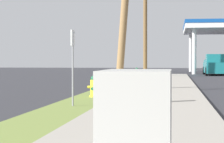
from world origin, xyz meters
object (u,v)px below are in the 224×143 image
object	(u,v)px
utility_pole_background	(145,13)
car_navy_by_near_pump	(212,66)
fire_hydrant_third	(122,78)
truck_teal_on_apron	(216,65)
street_sign_post	(73,52)
truck_black_at_forecourt	(223,64)
fire_hydrant_fourth	(137,73)
fire_hydrant_second	(93,88)

from	to	relation	value
utility_pole_background	car_navy_by_near_pump	size ratio (longest dim) A/B	2.25
fire_hydrant_third	truck_teal_on_apron	bearing A→B (deg)	70.92
fire_hydrant_third	truck_teal_on_apron	size ratio (longest dim) A/B	0.14
utility_pole_background	street_sign_post	bearing A→B (deg)	-90.80
car_navy_by_near_pump	truck_black_at_forecourt	distance (m)	3.84
utility_pole_background	truck_teal_on_apron	bearing A→B (deg)	45.08
fire_hydrant_fourth	street_sign_post	xyz separation A→B (m)	(0.04, -20.77, 1.19)
fire_hydrant_second	truck_teal_on_apron	world-z (taller)	truck_teal_on_apron
fire_hydrant_third	fire_hydrant_fourth	distance (m)	9.27
car_navy_by_near_pump	truck_teal_on_apron	world-z (taller)	truck_teal_on_apron
street_sign_post	fire_hydrant_second	bearing A→B (deg)	89.79
fire_hydrant_second	car_navy_by_near_pump	world-z (taller)	car_navy_by_near_pump
fire_hydrant_third	street_sign_post	size ratio (longest dim) A/B	0.35
utility_pole_background	truck_black_at_forecourt	distance (m)	19.34
fire_hydrant_fourth	truck_teal_on_apron	distance (m)	11.80
street_sign_post	truck_teal_on_apron	xyz separation A→B (m)	(6.57, 30.54, -0.72)
fire_hydrant_second	fire_hydrant_third	distance (m)	8.45
street_sign_post	truck_black_at_forecourt	distance (m)	42.15
truck_black_at_forecourt	truck_teal_on_apron	distance (m)	10.92
fire_hydrant_second	truck_black_at_forecourt	world-z (taller)	truck_black_at_forecourt
fire_hydrant_second	truck_teal_on_apron	bearing A→B (deg)	76.59
fire_hydrant_third	truck_black_at_forecourt	world-z (taller)	truck_black_at_forecourt
utility_pole_background	car_navy_by_near_pump	xyz separation A→B (m)	(7.08, 20.70, -4.61)
utility_pole_background	truck_teal_on_apron	size ratio (longest dim) A/B	1.89
fire_hydrant_fourth	car_navy_by_near_pump	xyz separation A→B (m)	(7.46, 24.22, 0.28)
fire_hydrant_fourth	street_sign_post	world-z (taller)	street_sign_post
street_sign_post	fire_hydrant_third	bearing A→B (deg)	90.11
utility_pole_background	truck_teal_on_apron	world-z (taller)	utility_pole_background
truck_teal_on_apron	utility_pole_background	bearing A→B (deg)	-134.92
fire_hydrant_third	fire_hydrant_second	bearing A→B (deg)	-89.78
fire_hydrant_third	utility_pole_background	size ratio (longest dim) A/B	0.07
truck_black_at_forecourt	car_navy_by_near_pump	bearing A→B (deg)	105.20
car_navy_by_near_pump	truck_black_at_forecourt	world-z (taller)	truck_black_at_forecourt
street_sign_post	truck_teal_on_apron	size ratio (longest dim) A/B	0.39
utility_pole_background	street_sign_post	distance (m)	24.58
fire_hydrant_third	truck_black_at_forecourt	xyz separation A→B (m)	(8.44, 29.80, 0.47)
truck_black_at_forecourt	truck_teal_on_apron	xyz separation A→B (m)	(-1.86, -10.76, 0.00)
fire_hydrant_second	fire_hydrant_fourth	xyz separation A→B (m)	(-0.06, 17.72, 0.00)
fire_hydrant_fourth	truck_black_at_forecourt	size ratio (longest dim) A/B	0.14
fire_hydrant_third	fire_hydrant_fourth	bearing A→B (deg)	90.14
fire_hydrant_second	street_sign_post	size ratio (longest dim) A/B	0.35
street_sign_post	car_navy_by_near_pump	bearing A→B (deg)	80.64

